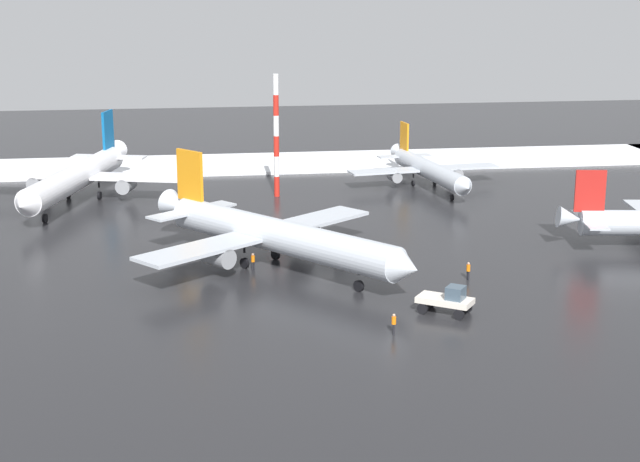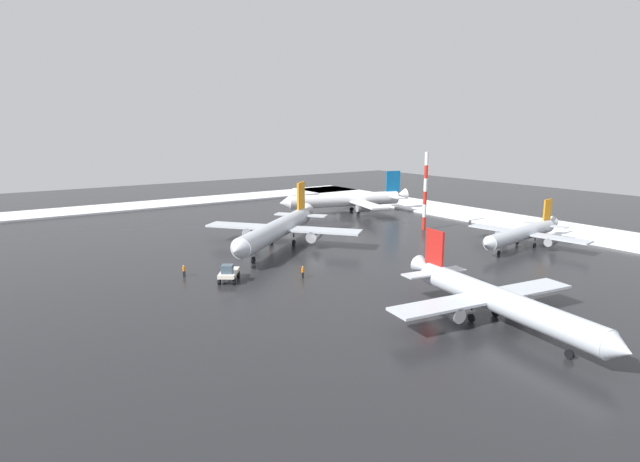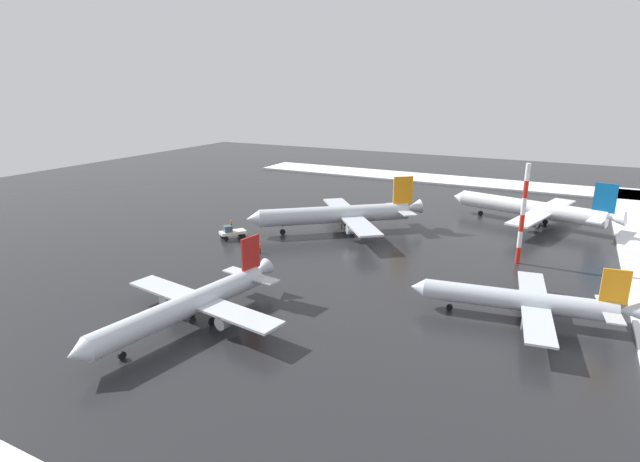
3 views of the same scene
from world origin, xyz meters
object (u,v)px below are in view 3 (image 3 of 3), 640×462
(airplane_parked_portside, at_px, (521,300))
(antenna_mast, at_px, (523,215))
(airplane_far_rear, at_px, (533,209))
(ground_crew_beside_wing, at_px, (260,247))
(ground_crew_near_tug, at_px, (231,223))
(airplane_foreground_jet, at_px, (339,214))
(pushback_tug, at_px, (231,232))
(ground_crew_mid_apron, at_px, (341,223))
(airplane_distant_tail, at_px, (189,305))

(airplane_parked_portside, height_order, antenna_mast, antenna_mast)
(airplane_far_rear, height_order, ground_crew_beside_wing, airplane_far_rear)
(airplane_far_rear, height_order, ground_crew_near_tug, airplane_far_rear)
(airplane_foreground_jet, relative_size, airplane_far_rear, 0.86)
(pushback_tug, bearing_deg, airplane_foreground_jet, 165.70)
(airplane_foreground_jet, height_order, ground_crew_mid_apron, airplane_foreground_jet)
(airplane_foreground_jet, distance_m, airplane_distant_tail, 43.21)
(airplane_far_rear, xyz_separation_m, ground_crew_near_tug, (-29.43, 51.91, -2.32))
(airplane_parked_portside, relative_size, antenna_mast, 1.61)
(ground_crew_near_tug, bearing_deg, airplane_parked_portside, -99.73)
(airplane_foreground_jet, height_order, pushback_tug, airplane_foreground_jet)
(airplane_parked_portside, distance_m, airplane_far_rear, 45.98)
(airplane_foreground_jet, distance_m, airplane_far_rear, 38.94)
(airplane_distant_tail, bearing_deg, ground_crew_mid_apron, -169.16)
(airplane_foreground_jet, height_order, ground_crew_near_tug, airplane_foreground_jet)
(airplane_parked_portside, height_order, airplane_distant_tail, airplane_distant_tail)
(airplane_parked_portside, height_order, pushback_tug, airplane_parked_portside)
(airplane_foreground_jet, height_order, airplane_far_rear, airplane_foreground_jet)
(airplane_parked_portside, bearing_deg, antenna_mast, -91.05)
(airplane_distant_tail, distance_m, ground_crew_beside_wing, 26.76)
(airplane_parked_portside, distance_m, ground_crew_near_tug, 56.98)
(ground_crew_beside_wing, distance_m, ground_crew_near_tug, 16.57)
(airplane_distant_tail, height_order, airplane_far_rear, airplane_far_rear)
(ground_crew_near_tug, bearing_deg, airplane_far_rear, -53.37)
(airplane_parked_portside, relative_size, ground_crew_near_tug, 14.87)
(pushback_tug, height_order, ground_crew_near_tug, pushback_tug)
(airplane_distant_tail, distance_m, ground_crew_near_tug, 41.23)
(airplane_far_rear, bearing_deg, airplane_foreground_jet, 49.18)
(airplane_distant_tail, distance_m, ground_crew_mid_apron, 45.39)
(airplane_distant_tail, distance_m, pushback_tug, 34.35)
(airplane_foreground_jet, distance_m, ground_crew_beside_wing, 18.85)
(pushback_tug, height_order, ground_crew_beside_wing, pushback_tug)
(airplane_far_rear, xyz_separation_m, pushback_tug, (-34.95, 47.72, -2.01))
(pushback_tug, bearing_deg, ground_crew_beside_wing, 99.29)
(airplane_parked_portside, bearing_deg, ground_crew_mid_apron, -44.47)
(airplane_foreground_jet, xyz_separation_m, airplane_parked_portside, (-24.08, -34.87, -0.85))
(ground_crew_mid_apron, distance_m, antenna_mast, 34.04)
(airplane_distant_tail, bearing_deg, airplane_parked_portside, 128.30)
(airplane_distant_tail, relative_size, ground_crew_mid_apron, 16.34)
(ground_crew_near_tug, xyz_separation_m, antenna_mast, (4.26, -52.03, 6.91))
(airplane_far_rear, relative_size, antenna_mast, 2.10)
(airplane_parked_portside, xyz_separation_m, ground_crew_beside_wing, (6.51, 41.28, -1.53))
(airplane_far_rear, relative_size, ground_crew_beside_wing, 19.32)
(airplane_distant_tail, distance_m, antenna_mast, 50.90)
(ground_crew_mid_apron, bearing_deg, antenna_mast, -35.91)
(ground_crew_beside_wing, height_order, ground_crew_mid_apron, same)
(pushback_tug, relative_size, antenna_mast, 0.32)
(ground_crew_mid_apron, bearing_deg, airplane_far_rear, 4.56)
(airplane_parked_portside, xyz_separation_m, ground_crew_mid_apron, (26.23, 35.38, -1.53))
(ground_crew_near_tug, relative_size, ground_crew_mid_apron, 1.00)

